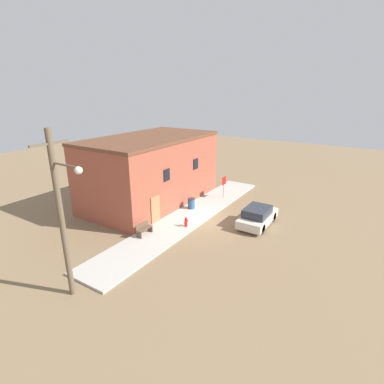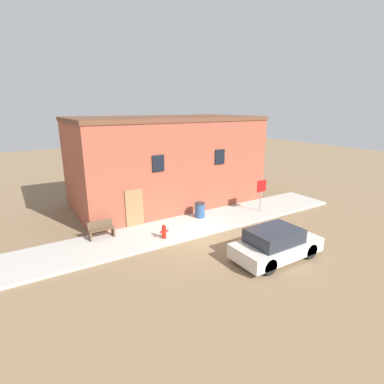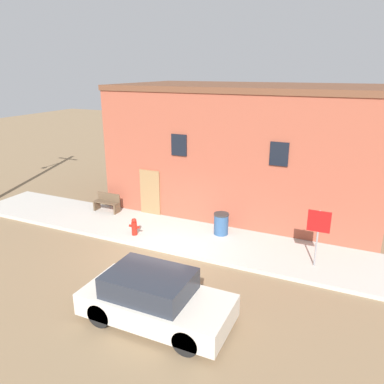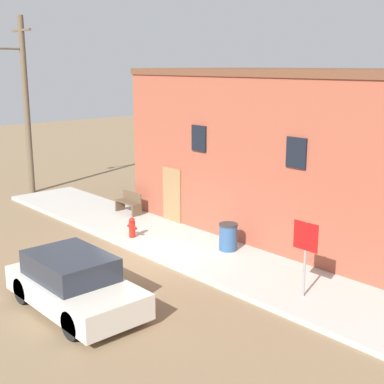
{
  "view_description": "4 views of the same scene",
  "coord_description": "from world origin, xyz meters",
  "views": [
    {
      "loc": [
        -18.29,
        -10.27,
        9.62
      ],
      "look_at": [
        0.36,
        1.5,
        2.0
      ],
      "focal_mm": 28.0,
      "sensor_mm": 36.0,
      "label": 1
    },
    {
      "loc": [
        -7.84,
        -11.7,
        6.44
      ],
      "look_at": [
        0.36,
        1.5,
        2.0
      ],
      "focal_mm": 28.0,
      "sensor_mm": 36.0,
      "label": 2
    },
    {
      "loc": [
        6.02,
        -10.89,
        6.49
      ],
      "look_at": [
        0.36,
        1.5,
        2.0
      ],
      "focal_mm": 35.0,
      "sensor_mm": 36.0,
      "label": 3
    },
    {
      "loc": [
        12.69,
        -9.58,
        5.96
      ],
      "look_at": [
        0.36,
        1.5,
        2.0
      ],
      "focal_mm": 50.0,
      "sensor_mm": 36.0,
      "label": 4
    }
  ],
  "objects": [
    {
      "name": "brick_building",
      "position": [
        1.18,
        6.23,
        2.91
      ],
      "size": [
        12.07,
        6.61,
        5.83
      ],
      "color": "#9E4C38",
      "rests_on": "ground"
    },
    {
      "name": "trash_bin",
      "position": [
        1.33,
        2.18,
        0.59
      ],
      "size": [
        0.61,
        0.61,
        0.88
      ],
      "color": "#2D517F",
      "rests_on": "sidewalk"
    },
    {
      "name": "parked_car",
      "position": [
        1.55,
        -3.51,
        0.67
      ],
      "size": [
        4.05,
        1.85,
        1.4
      ],
      "color": "black",
      "rests_on": "ground"
    },
    {
      "name": "utility_pole",
      "position": [
        -10.96,
        1.26,
        4.33
      ],
      "size": [
        1.8,
        1.96,
        8.11
      ],
      "color": "brown",
      "rests_on": "ground"
    },
    {
      "name": "fire_hydrant",
      "position": [
        -1.8,
        0.65,
        0.5
      ],
      "size": [
        0.46,
        0.22,
        0.71
      ],
      "color": "red",
      "rests_on": "sidewalk"
    },
    {
      "name": "sidewalk",
      "position": [
        0.0,
        1.5,
        0.07
      ],
      "size": [
        20.47,
        2.99,
        0.15
      ],
      "color": "#BCB7AD",
      "rests_on": "ground"
    },
    {
      "name": "bench",
      "position": [
        -4.41,
        2.38,
        0.55
      ],
      "size": [
        1.22,
        0.44,
        0.84
      ],
      "color": "brown",
      "rests_on": "sidewalk"
    },
    {
      "name": "ground_plane",
      "position": [
        0.0,
        0.0,
        0.0
      ],
      "size": [
        80.0,
        80.0,
        0.0
      ],
      "primitive_type": "plane",
      "color": "#846B4C"
    },
    {
      "name": "stop_sign",
      "position": [
        5.1,
        1.08,
        1.54
      ],
      "size": [
        0.73,
        0.06,
        1.99
      ],
      "color": "gray",
      "rests_on": "sidewalk"
    }
  ]
}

